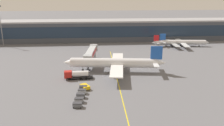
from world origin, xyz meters
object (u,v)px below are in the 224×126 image
at_px(baggage_cart_1, 79,100).
at_px(baggage_cart_4, 83,88).
at_px(commuter_jet_near, 183,42).
at_px(fuel_tanker, 77,75).
at_px(baggage_cart_3, 82,91).
at_px(main_airliner, 114,63).
at_px(baggage_cart_0, 77,105).
at_px(commuter_jet_far, 174,43).
at_px(baggage_cart_2, 81,96).
at_px(pushback_tug, 85,87).

relative_size(baggage_cart_1, baggage_cart_4, 1.00).
bearing_deg(commuter_jet_near, fuel_tanker, -139.80).
xyz_separation_m(fuel_tanker, commuter_jet_near, (61.72, 52.16, 0.84)).
bearing_deg(commuter_jet_near, baggage_cart_3, -131.85).
bearing_deg(main_airliner, baggage_cart_3, -120.76).
relative_size(baggage_cart_0, commuter_jet_far, 0.10).
relative_size(baggage_cart_3, baggage_cart_4, 1.00).
height_order(fuel_tanker, baggage_cart_2, fuel_tanker).
relative_size(baggage_cart_1, baggage_cart_3, 1.00).
bearing_deg(baggage_cart_3, fuel_tanker, 100.23).
relative_size(fuel_tanker, baggage_cart_0, 3.92).
relative_size(fuel_tanker, pushback_tug, 2.47).
bearing_deg(baggage_cart_0, fuel_tanker, 93.85).
height_order(fuel_tanker, commuter_jet_near, commuter_jet_near).
xyz_separation_m(fuel_tanker, baggage_cart_1, (1.89, -20.32, -0.96)).
relative_size(main_airliner, commuter_jet_near, 1.34).
bearing_deg(commuter_jet_near, commuter_jet_far, 172.62).
bearing_deg(fuel_tanker, commuter_jet_near, 40.20).
relative_size(baggage_cart_1, commuter_jet_near, 0.09).
xyz_separation_m(baggage_cart_2, commuter_jet_near, (59.52, 69.29, 1.81)).
relative_size(fuel_tanker, baggage_cart_1, 3.92).
bearing_deg(main_airliner, baggage_cart_2, -117.92).
xyz_separation_m(main_airliner, fuel_tanker, (-15.07, -7.14, -2.24)).
distance_m(pushback_tug, baggage_cart_1, 10.25).
distance_m(pushback_tug, commuter_jet_far, 82.08).
bearing_deg(baggage_cart_4, commuter_jet_near, 46.90).
relative_size(main_airliner, fuel_tanker, 3.90).
bearing_deg(commuter_jet_far, baggage_cart_1, -126.40).
distance_m(baggage_cart_3, commuter_jet_near, 88.76).
xyz_separation_m(fuel_tanker, baggage_cart_4, (2.83, -10.76, -0.96)).
distance_m(baggage_cart_1, baggage_cart_3, 6.40).
distance_m(baggage_cart_4, commuter_jet_near, 86.20).
height_order(baggage_cart_1, baggage_cart_2, same).
height_order(fuel_tanker, baggage_cart_0, fuel_tanker).
relative_size(baggage_cart_0, baggage_cart_3, 1.00).
height_order(main_airliner, baggage_cart_0, main_airliner).
bearing_deg(baggage_cart_2, main_airliner, 62.08).
height_order(pushback_tug, baggage_cart_4, baggage_cart_4).
xyz_separation_m(baggage_cart_0, commuter_jet_near, (60.14, 75.66, 1.81)).
bearing_deg(baggage_cart_1, baggage_cart_3, 84.40).
bearing_deg(commuter_jet_far, baggage_cart_2, -127.46).
height_order(fuel_tanker, pushback_tug, fuel_tanker).
distance_m(pushback_tug, baggage_cart_3, 3.87).
bearing_deg(baggage_cart_3, main_airliner, 59.24).
relative_size(pushback_tug, baggage_cart_1, 1.59).
distance_m(main_airliner, baggage_cart_4, 21.92).
bearing_deg(baggage_cart_2, pushback_tug, 80.17).
height_order(fuel_tanker, commuter_jet_far, commuter_jet_far).
bearing_deg(baggage_cart_1, baggage_cart_2, 84.40).
relative_size(main_airliner, baggage_cart_1, 15.28).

